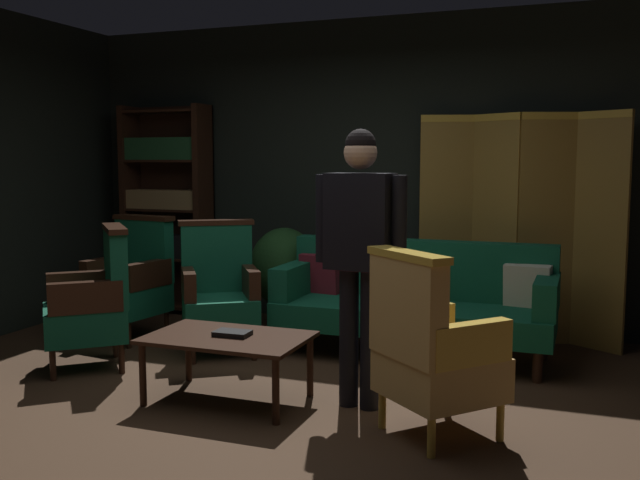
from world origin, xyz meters
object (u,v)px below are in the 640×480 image
at_px(folding_screen, 520,225).
at_px(armchair_wing_right, 132,281).
at_px(armchair_wing_far, 94,302).
at_px(velvet_couch, 416,297).
at_px(armchair_gilt_accent, 431,350).
at_px(bookshelf, 168,205).
at_px(potted_plant, 284,271).
at_px(armchair_wing_left, 219,291).
at_px(standing_figure, 360,242).
at_px(coffee_table, 228,343).
at_px(book_black_cloth, 232,333).

xyz_separation_m(folding_screen, armchair_wing_right, (-3.11, -1.02, -0.50)).
height_order(armchair_wing_right, armchair_wing_far, same).
relative_size(velvet_couch, armchair_gilt_accent, 2.04).
height_order(bookshelf, potted_plant, bookshelf).
relative_size(bookshelf, armchair_wing_left, 1.97).
height_order(velvet_couch, armchair_gilt_accent, armchair_gilt_accent).
height_order(folding_screen, armchair_wing_far, folding_screen).
xyz_separation_m(bookshelf, armchair_gilt_accent, (3.16, -2.36, -0.58)).
relative_size(armchair_wing_right, armchair_wing_far, 1.00).
relative_size(bookshelf, potted_plant, 2.24).
distance_m(folding_screen, standing_figure, 2.15).
relative_size(standing_figure, potted_plant, 1.86).
relative_size(bookshelf, velvet_couch, 0.97).
height_order(bookshelf, armchair_wing_left, bookshelf).
bearing_deg(potted_plant, armchair_wing_left, -99.59).
xyz_separation_m(coffee_table, book_black_cloth, (0.03, 0.01, 0.06)).
relative_size(armchair_wing_right, book_black_cloth, 4.69).
height_order(folding_screen, armchair_wing_right, folding_screen).
distance_m(coffee_table, standing_figure, 1.05).
bearing_deg(coffee_table, book_black_cloth, 20.38).
relative_size(folding_screen, armchair_gilt_accent, 1.83).
xyz_separation_m(armchair_gilt_accent, book_black_cloth, (-1.29, 0.15, -0.05)).
bearing_deg(armchair_gilt_accent, book_black_cloth, 173.52).
height_order(velvet_couch, coffee_table, velvet_couch).
distance_m(velvet_couch, coffee_table, 1.72).
xyz_separation_m(armchair_wing_left, potted_plant, (0.16, 0.93, 0.04)).
height_order(folding_screen, book_black_cloth, folding_screen).
distance_m(armchair_gilt_accent, standing_figure, 0.81).
distance_m(standing_figure, book_black_cloth, 0.99).
bearing_deg(armchair_gilt_accent, standing_figure, 147.78).
xyz_separation_m(velvet_couch, book_black_cloth, (-0.83, -1.48, -0.02)).
distance_m(bookshelf, book_black_cloth, 2.97).
bearing_deg(bookshelf, armchair_wing_left, -44.64).
distance_m(armchair_wing_far, potted_plant, 1.81).
relative_size(velvet_couch, book_black_cloth, 9.57).
bearing_deg(armchair_wing_far, armchair_wing_right, 107.99).
bearing_deg(folding_screen, armchair_wing_left, -151.31).
bearing_deg(standing_figure, potted_plant, 125.81).
bearing_deg(book_black_cloth, folding_screen, 54.91).
relative_size(velvet_couch, coffee_table, 2.12).
bearing_deg(potted_plant, bookshelf, 168.09).
distance_m(coffee_table, armchair_wing_far, 1.31).
height_order(coffee_table, armchair_wing_far, armchair_wing_far).
height_order(potted_plant, book_black_cloth, potted_plant).
height_order(bookshelf, coffee_table, bookshelf).
relative_size(folding_screen, velvet_couch, 0.90).
relative_size(folding_screen, book_black_cloth, 8.57).
bearing_deg(bookshelf, standing_figure, -37.58).
height_order(velvet_couch, armchair_wing_far, armchair_wing_far).
bearing_deg(book_black_cloth, armchair_wing_far, 166.88).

